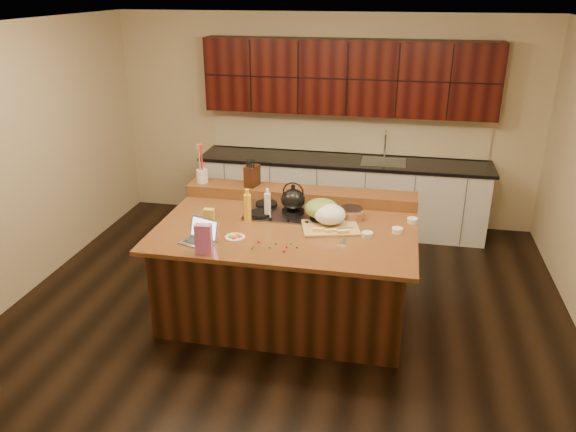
# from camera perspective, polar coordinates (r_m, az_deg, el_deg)

# --- Properties ---
(room) EXTENTS (5.52, 5.02, 2.72)m
(room) POSITION_cam_1_polar(r_m,az_deg,el_deg) (5.09, -0.11, 3.43)
(room) COLOR black
(room) RESTS_ON ground
(island) EXTENTS (2.40, 1.60, 0.92)m
(island) POSITION_cam_1_polar(r_m,az_deg,el_deg) (5.44, -0.10, -5.41)
(island) COLOR black
(island) RESTS_ON ground
(back_ledge) EXTENTS (2.40, 0.30, 0.12)m
(back_ledge) POSITION_cam_1_polar(r_m,az_deg,el_deg) (5.86, 1.26, 2.22)
(back_ledge) COLOR black
(back_ledge) RESTS_ON island
(cooktop) EXTENTS (0.92, 0.52, 0.05)m
(cooktop) POSITION_cam_1_polar(r_m,az_deg,el_deg) (5.51, 0.52, 0.36)
(cooktop) COLOR gray
(cooktop) RESTS_ON island
(back_counter) EXTENTS (3.70, 0.66, 2.40)m
(back_counter) POSITION_cam_1_polar(r_m,az_deg,el_deg) (7.26, 5.77, 6.18)
(back_counter) COLOR silver
(back_counter) RESTS_ON ground
(kettle) EXTENTS (0.25, 0.25, 0.21)m
(kettle) POSITION_cam_1_polar(r_m,az_deg,el_deg) (5.46, 0.52, 1.68)
(kettle) COLOR black
(kettle) RESTS_ON cooktop
(green_bowl) EXTENTS (0.34, 0.34, 0.18)m
(green_bowl) POSITION_cam_1_polar(r_m,az_deg,el_deg) (5.30, 3.44, 0.78)
(green_bowl) COLOR olive
(green_bowl) RESTS_ON cooktop
(laptop) EXTENTS (0.34, 0.31, 0.20)m
(laptop) POSITION_cam_1_polar(r_m,az_deg,el_deg) (4.97, -8.86, -2.02)
(laptop) COLOR #B7B7BC
(laptop) RESTS_ON island
(oil_bottle) EXTENTS (0.09, 0.09, 0.27)m
(oil_bottle) POSITION_cam_1_polar(r_m,az_deg,el_deg) (5.31, -4.13, 0.82)
(oil_bottle) COLOR yellow
(oil_bottle) RESTS_ON island
(vinegar_bottle) EXTENTS (0.07, 0.07, 0.25)m
(vinegar_bottle) POSITION_cam_1_polar(r_m,az_deg,el_deg) (5.38, -2.10, 1.04)
(vinegar_bottle) COLOR silver
(vinegar_bottle) RESTS_ON island
(wooden_tray) EXTENTS (0.59, 0.49, 0.21)m
(wooden_tray) POSITION_cam_1_polar(r_m,az_deg,el_deg) (5.21, 4.29, -0.15)
(wooden_tray) COLOR tan
(wooden_tray) RESTS_ON island
(ramekin_a) EXTENTS (0.10, 0.10, 0.04)m
(ramekin_a) POSITION_cam_1_polar(r_m,az_deg,el_deg) (5.06, 8.05, -1.88)
(ramekin_a) COLOR white
(ramekin_a) RESTS_ON island
(ramekin_b) EXTENTS (0.11, 0.11, 0.04)m
(ramekin_b) POSITION_cam_1_polar(r_m,az_deg,el_deg) (5.19, 11.05, -1.44)
(ramekin_b) COLOR white
(ramekin_b) RESTS_ON island
(ramekin_c) EXTENTS (0.11, 0.11, 0.04)m
(ramekin_c) POSITION_cam_1_polar(r_m,az_deg,el_deg) (5.44, 12.53, -0.44)
(ramekin_c) COLOR white
(ramekin_c) RESTS_ON island
(strainer_bowl) EXTENTS (0.29, 0.29, 0.09)m
(strainer_bowl) POSITION_cam_1_polar(r_m,az_deg,el_deg) (5.42, 6.43, 0.16)
(strainer_bowl) COLOR #996B3F
(strainer_bowl) RESTS_ON island
(kitchen_timer) EXTENTS (0.10, 0.10, 0.07)m
(kitchen_timer) POSITION_cam_1_polar(r_m,az_deg,el_deg) (4.92, 5.71, -2.35)
(kitchen_timer) COLOR silver
(kitchen_timer) RESTS_ON island
(pink_bag) EXTENTS (0.15, 0.09, 0.26)m
(pink_bag) POSITION_cam_1_polar(r_m,az_deg,el_deg) (4.72, -8.57, -2.32)
(pink_bag) COLOR #D363B2
(pink_bag) RESTS_ON island
(candy_plate) EXTENTS (0.20, 0.20, 0.01)m
(candy_plate) POSITION_cam_1_polar(r_m,az_deg,el_deg) (5.02, -5.40, -2.16)
(candy_plate) COLOR white
(candy_plate) RESTS_ON island
(package_box) EXTENTS (0.10, 0.07, 0.14)m
(package_box) POSITION_cam_1_polar(r_m,az_deg,el_deg) (5.35, -8.02, 0.04)
(package_box) COLOR gold
(package_box) RESTS_ON island
(utensil_crock) EXTENTS (0.14, 0.14, 0.14)m
(utensil_crock) POSITION_cam_1_polar(r_m,az_deg,el_deg) (6.08, -8.72, 4.04)
(utensil_crock) COLOR white
(utensil_crock) RESTS_ON back_ledge
(knife_block) EXTENTS (0.15, 0.20, 0.22)m
(knife_block) POSITION_cam_1_polar(r_m,az_deg,el_deg) (5.91, -3.67, 4.10)
(knife_block) COLOR black
(knife_block) RESTS_ON back_ledge
(gumdrop_0) EXTENTS (0.02, 0.02, 0.02)m
(gumdrop_0) POSITION_cam_1_polar(r_m,az_deg,el_deg) (4.91, -3.00, -2.63)
(gumdrop_0) COLOR red
(gumdrop_0) RESTS_ON island
(gumdrop_1) EXTENTS (0.02, 0.02, 0.02)m
(gumdrop_1) POSITION_cam_1_polar(r_m,az_deg,el_deg) (4.81, -1.88, -3.18)
(gumdrop_1) COLOR #198C26
(gumdrop_1) RESTS_ON island
(gumdrop_2) EXTENTS (0.02, 0.02, 0.02)m
(gumdrop_2) POSITION_cam_1_polar(r_m,az_deg,el_deg) (4.74, -0.49, -3.61)
(gumdrop_2) COLOR red
(gumdrop_2) RESTS_ON island
(gumdrop_3) EXTENTS (0.02, 0.02, 0.02)m
(gumdrop_3) POSITION_cam_1_polar(r_m,az_deg,el_deg) (4.79, -3.68, -3.31)
(gumdrop_3) COLOR #198C26
(gumdrop_3) RESTS_ON island
(gumdrop_4) EXTENTS (0.02, 0.02, 0.02)m
(gumdrop_4) POSITION_cam_1_polar(r_m,az_deg,el_deg) (4.81, -0.13, -3.16)
(gumdrop_4) COLOR red
(gumdrop_4) RESTS_ON island
(gumdrop_5) EXTENTS (0.02, 0.02, 0.02)m
(gumdrop_5) POSITION_cam_1_polar(r_m,az_deg,el_deg) (4.81, 0.91, -3.18)
(gumdrop_5) COLOR #198C26
(gumdrop_5) RESTS_ON island
(gumdrop_6) EXTENTS (0.02, 0.02, 0.02)m
(gumdrop_6) POSITION_cam_1_polar(r_m,az_deg,el_deg) (4.83, -3.58, -3.12)
(gumdrop_6) COLOR red
(gumdrop_6) RESTS_ON island
(gumdrop_7) EXTENTS (0.02, 0.02, 0.02)m
(gumdrop_7) POSITION_cam_1_polar(r_m,az_deg,el_deg) (4.88, -1.27, -2.79)
(gumdrop_7) COLOR #198C26
(gumdrop_7) RESTS_ON island
(gumdrop_8) EXTENTS (0.02, 0.02, 0.02)m
(gumdrop_8) POSITION_cam_1_polar(r_m,az_deg,el_deg) (4.74, -0.40, -3.56)
(gumdrop_8) COLOR red
(gumdrop_8) RESTS_ON island
(gumdrop_9) EXTENTS (0.02, 0.02, 0.02)m
(gumdrop_9) POSITION_cam_1_polar(r_m,az_deg,el_deg) (4.88, 0.30, -2.80)
(gumdrop_9) COLOR #198C26
(gumdrop_9) RESTS_ON island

